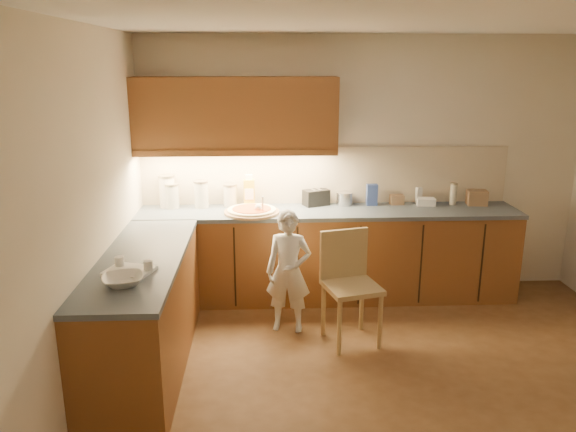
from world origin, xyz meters
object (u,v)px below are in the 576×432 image
at_px(wooden_chair, 349,278).
at_px(pizza_on_board, 252,211).
at_px(child, 289,271).
at_px(oil_jug, 249,192).
at_px(toaster, 316,197).

bearing_deg(wooden_chair, pizza_on_board, 120.85).
relative_size(child, oil_jug, 3.34).
bearing_deg(oil_jug, pizza_on_board, -83.36).
height_order(pizza_on_board, wooden_chair, pizza_on_board).
xyz_separation_m(child, wooden_chair, (0.50, -0.20, 0.00)).
relative_size(wooden_chair, oil_jug, 2.90).
distance_m(wooden_chair, oil_jug, 1.47).
height_order(oil_jug, toaster, oil_jug).
distance_m(oil_jug, toaster, 0.68).
bearing_deg(child, pizza_on_board, 128.03).
xyz_separation_m(wooden_chair, oil_jug, (-0.86, 1.07, 0.52)).
relative_size(pizza_on_board, child, 0.48).
relative_size(pizza_on_board, oil_jug, 1.62).
bearing_deg(oil_jug, child, -67.84).
bearing_deg(child, toaster, 80.45).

